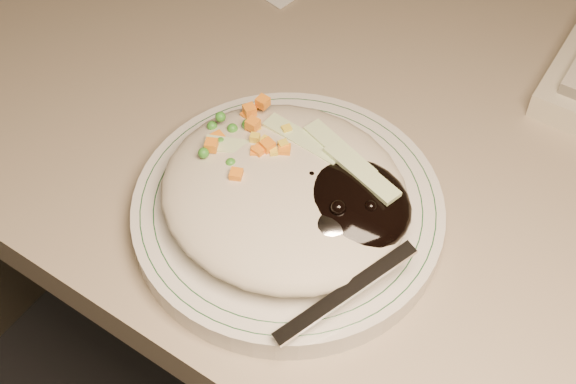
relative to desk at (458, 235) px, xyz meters
The scene contains 4 objects.
desk is the anchor object (origin of this frame).
plate 0.31m from the desk, 111.79° to the right, with size 0.24×0.24×0.02m, color silver.
plate_rim 0.31m from the desk, 111.79° to the right, with size 0.23×0.23×0.00m.
meal 0.33m from the desk, 110.68° to the right, with size 0.21×0.19×0.05m.
Camera 1 is at (0.13, 0.86, 1.26)m, focal length 50.00 mm.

